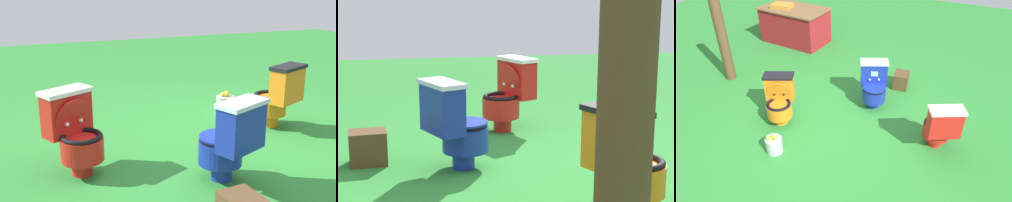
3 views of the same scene
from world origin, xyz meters
TOP-DOWN VIEW (x-y plane):
  - ground at (0.00, 0.00)m, footprint 14.00×14.00m
  - toilet_blue at (0.30, 0.82)m, footprint 0.57×0.61m
  - toilet_red at (1.44, 0.19)m, footprint 0.58×0.62m
  - toilet_orange at (-0.82, -0.15)m, footprint 0.57×0.61m
  - wooden_post at (-2.40, 0.53)m, footprint 0.18×0.18m
  - small_crate at (0.57, 1.52)m, footprint 0.27×0.32m

SIDE VIEW (x-z plane):
  - ground at x=0.00m, z-range 0.00..0.00m
  - small_crate at x=0.57m, z-range 0.00..0.28m
  - toilet_blue at x=0.30m, z-range 0.01..0.73m
  - toilet_red at x=1.44m, z-range 0.01..0.74m
  - toilet_orange at x=-0.82m, z-range 0.01..0.74m
  - wooden_post at x=-2.40m, z-range 0.00..1.62m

